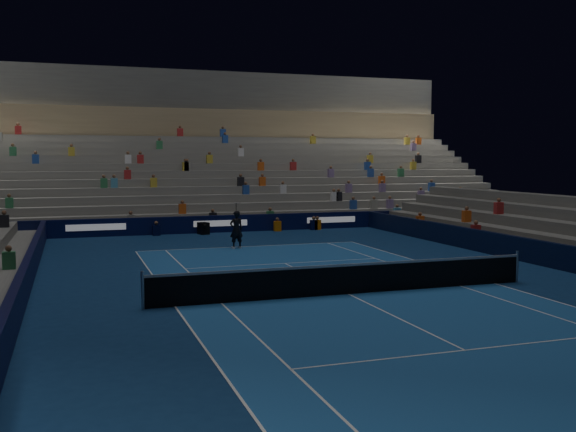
{
  "coord_description": "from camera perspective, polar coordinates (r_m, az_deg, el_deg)",
  "views": [
    {
      "loc": [
        -8.26,
        -18.5,
        4.26
      ],
      "look_at": [
        0.0,
        6.0,
        2.0
      ],
      "focal_mm": 40.25,
      "sensor_mm": 36.0,
      "label": 1
    }
  ],
  "objects": [
    {
      "name": "ground",
      "position": [
        20.7,
        5.35,
        -6.9
      ],
      "size": [
        90.0,
        90.0,
        0.0
      ],
      "primitive_type": "plane",
      "color": "navy",
      "rests_on": "ground"
    },
    {
      "name": "court_surface",
      "position": [
        20.7,
        5.35,
        -6.89
      ],
      "size": [
        10.97,
        23.77,
        0.01
      ],
      "primitive_type": "cube",
      "color": "#1B5297",
      "rests_on": "ground"
    },
    {
      "name": "sponsor_barrier_far",
      "position": [
        38.09,
        -6.02,
        -0.69
      ],
      "size": [
        44.0,
        0.25,
        1.0
      ],
      "primitive_type": "cube",
      "color": "#080D32",
      "rests_on": "ground"
    },
    {
      "name": "sponsor_barrier_west",
      "position": [
        18.93,
        -22.78,
        -6.86
      ],
      "size": [
        0.25,
        37.0,
        1.0
      ],
      "primitive_type": "cube",
      "color": "black",
      "rests_on": "ground"
    },
    {
      "name": "grandstand_main",
      "position": [
        47.13,
        -8.55,
        3.87
      ],
      "size": [
        44.0,
        15.2,
        11.2
      ],
      "color": "slate",
      "rests_on": "ground"
    },
    {
      "name": "tennis_net",
      "position": [
        20.6,
        5.36,
        -5.53
      ],
      "size": [
        12.9,
        0.1,
        1.1
      ],
      "color": "#B2B2B7",
      "rests_on": "ground"
    },
    {
      "name": "tennis_player",
      "position": [
        31.0,
        -4.59,
        -1.21
      ],
      "size": [
        0.72,
        0.53,
        1.83
      ],
      "primitive_type": "imported",
      "rotation": [
        0.0,
        0.0,
        3.28
      ],
      "color": "black",
      "rests_on": "ground"
    },
    {
      "name": "broadcast_camera",
      "position": [
        37.2,
        -7.48,
        -1.08
      ],
      "size": [
        0.66,
        1.05,
        0.68
      ],
      "color": "black",
      "rests_on": "ground"
    }
  ]
}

